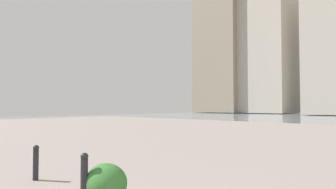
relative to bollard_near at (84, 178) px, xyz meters
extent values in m
cube|color=#B2A899|center=(24.21, -61.77, 13.48)|extent=(10.32, 10.34, 27.86)
cube|color=gray|center=(34.95, -61.63, 14.28)|extent=(11.61, 13.21, 29.46)
cylinder|color=#232328|center=(0.00, 0.00, -0.07)|extent=(0.12, 0.12, 0.76)
sphere|color=#232328|center=(0.00, 0.00, 0.35)|extent=(0.13, 0.13, 0.13)
cylinder|color=#232328|center=(2.24, -0.17, -0.12)|extent=(0.12, 0.12, 0.66)
sphere|color=#232328|center=(2.24, -0.17, 0.26)|extent=(0.13, 0.13, 0.13)
ellipsoid|color=#387533|center=(-0.14, -0.33, -0.12)|extent=(0.77, 0.69, 0.65)
camera|label=1|loc=(-4.37, 2.70, 1.20)|focal=31.71mm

